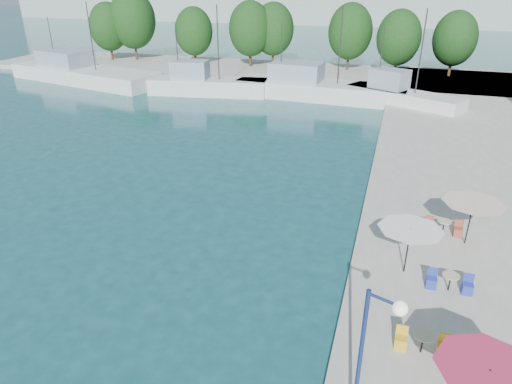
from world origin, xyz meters
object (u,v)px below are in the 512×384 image
(trawler_01, at_px, (82,73))
(trawler_02, at_px, (205,85))
(trawler_04, at_px, (400,98))
(umbrella_cream, at_px, (473,208))
(trawler_03, at_px, (316,89))
(umbrella_pink, at_px, (488,377))
(umbrella_white, at_px, (410,234))
(street_lamp, at_px, (374,344))

(trawler_01, distance_m, trawler_02, 18.32)
(trawler_04, relative_size, umbrella_cream, 4.26)
(trawler_01, height_order, trawler_03, same)
(trawler_04, height_order, umbrella_pink, trawler_04)
(trawler_03, height_order, umbrella_white, trawler_03)
(trawler_02, height_order, umbrella_cream, trawler_02)
(trawler_04, distance_m, umbrella_pink, 39.22)
(trawler_02, height_order, trawler_04, same)
(umbrella_pink, height_order, umbrella_white, umbrella_pink)
(trawler_03, xyz_separation_m, umbrella_white, (10.13, -33.07, 1.46))
(trawler_04, distance_m, umbrella_cream, 28.33)
(umbrella_pink, height_order, umbrella_cream, umbrella_pink)
(trawler_01, relative_size, umbrella_white, 8.22)
(trawler_02, height_order, umbrella_pink, trawler_02)
(trawler_04, bearing_deg, street_lamp, -62.43)
(trawler_03, bearing_deg, umbrella_cream, -62.79)
(trawler_02, bearing_deg, street_lamp, -70.31)
(street_lamp, bearing_deg, trawler_02, 139.36)
(trawler_01, height_order, street_lamp, trawler_01)
(trawler_02, bearing_deg, umbrella_pink, -66.32)
(trawler_01, relative_size, trawler_04, 1.86)
(trawler_02, distance_m, umbrella_cream, 37.72)
(trawler_01, height_order, umbrella_white, trawler_01)
(trawler_01, height_order, umbrella_pink, trawler_01)
(trawler_02, bearing_deg, trawler_01, 165.16)
(trawler_02, bearing_deg, umbrella_white, -62.70)
(trawler_01, bearing_deg, trawler_02, 7.55)
(street_lamp, bearing_deg, umbrella_white, 104.09)
(trawler_03, distance_m, umbrella_white, 34.62)
(trawler_02, distance_m, umbrella_pink, 45.99)
(trawler_03, height_order, umbrella_pink, trawler_03)
(umbrella_white, bearing_deg, trawler_01, 141.26)
(umbrella_pink, relative_size, umbrella_cream, 1.01)
(umbrella_cream, height_order, street_lamp, street_lamp)
(trawler_03, relative_size, umbrella_cream, 6.59)
(trawler_03, bearing_deg, trawler_01, -176.07)
(trawler_04, bearing_deg, trawler_01, -154.47)
(trawler_03, xyz_separation_m, umbrella_pink, (12.15, -40.70, 1.69))
(trawler_02, relative_size, umbrella_cream, 4.84)
(trawler_04, bearing_deg, trawler_02, -151.34)
(trawler_02, xyz_separation_m, umbrella_pink, (24.81, -38.68, 1.69))
(umbrella_pink, bearing_deg, trawler_01, 136.70)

